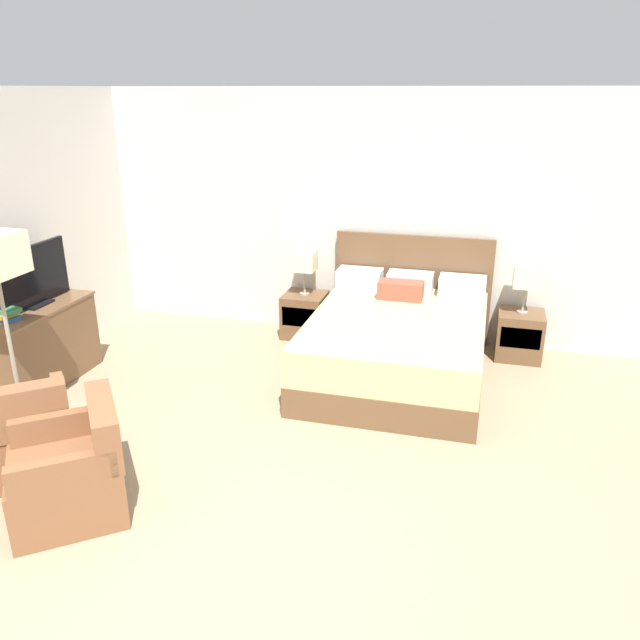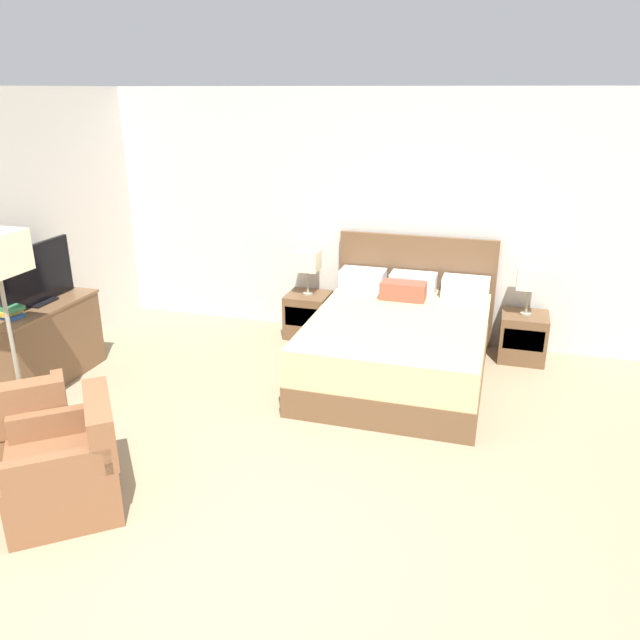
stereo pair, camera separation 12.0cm
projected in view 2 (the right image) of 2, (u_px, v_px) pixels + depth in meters
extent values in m
plane|color=#998466|center=(225.00, 551.00, 3.77)|extent=(11.37, 11.37, 0.00)
cube|color=beige|center=(368.00, 217.00, 6.74)|extent=(7.04, 0.06, 2.65)
cube|color=brown|center=(396.00, 365.00, 5.97)|extent=(1.61, 2.07, 0.28)
cube|color=#D6BC7F|center=(398.00, 336.00, 5.86)|extent=(1.60, 2.04, 0.33)
cube|color=brown|center=(415.00, 289.00, 6.76)|extent=(1.68, 0.05, 1.18)
cube|color=silver|center=(363.00, 279.00, 6.69)|extent=(0.47, 0.28, 0.20)
cube|color=silver|center=(413.00, 283.00, 6.54)|extent=(0.47, 0.28, 0.20)
cube|color=silver|center=(466.00, 287.00, 6.40)|extent=(0.47, 0.28, 0.20)
cube|color=brown|center=(403.00, 291.00, 6.32)|extent=(0.45, 0.22, 0.18)
cube|color=brown|center=(308.00, 315.00, 6.99)|extent=(0.46, 0.44, 0.49)
cube|color=#473120|center=(302.00, 317.00, 6.78)|extent=(0.39, 0.01, 0.22)
cube|color=brown|center=(523.00, 337.00, 6.38)|extent=(0.46, 0.44, 0.49)
cube|color=#473120|center=(524.00, 340.00, 6.16)|extent=(0.39, 0.01, 0.22)
cylinder|color=gray|center=(308.00, 293.00, 6.91)|extent=(0.11, 0.11, 0.02)
cylinder|color=gray|center=(308.00, 281.00, 6.86)|extent=(0.02, 0.02, 0.26)
cube|color=beige|center=(308.00, 260.00, 6.77)|extent=(0.25, 0.25, 0.22)
cylinder|color=gray|center=(526.00, 314.00, 6.29)|extent=(0.11, 0.11, 0.02)
cylinder|color=gray|center=(527.00, 301.00, 6.24)|extent=(0.02, 0.02, 0.26)
cube|color=beige|center=(530.00, 278.00, 6.16)|extent=(0.25, 0.25, 0.22)
cube|color=brown|center=(42.00, 343.00, 5.86)|extent=(0.51, 1.15, 0.76)
cube|color=brown|center=(36.00, 307.00, 5.73)|extent=(0.52, 1.18, 0.02)
cube|color=black|center=(41.00, 302.00, 5.79)|extent=(0.18, 0.29, 0.02)
cube|color=black|center=(36.00, 274.00, 5.69)|extent=(0.04, 0.92, 0.55)
cube|color=black|center=(38.00, 274.00, 5.69)|extent=(0.01, 0.89, 0.52)
cube|color=#234C8E|center=(8.00, 315.00, 5.43)|extent=(0.27, 0.19, 0.03)
cube|color=gold|center=(6.00, 311.00, 5.42)|extent=(0.23, 0.21, 0.04)
cube|color=#2D7042|center=(9.00, 308.00, 5.40)|extent=(0.26, 0.20, 0.04)
cube|color=brown|center=(22.00, 439.00, 4.60)|extent=(0.96, 0.96, 0.40)
cube|color=brown|center=(13.00, 410.00, 4.23)|extent=(0.62, 0.56, 0.36)
cube|color=brown|center=(60.00, 397.00, 4.61)|extent=(0.48, 0.53, 0.18)
cube|color=brown|center=(64.00, 482.00, 4.10)|extent=(0.95, 0.95, 0.40)
cube|color=brown|center=(100.00, 424.00, 4.06)|extent=(0.55, 0.63, 0.36)
cube|color=brown|center=(57.00, 468.00, 3.74)|extent=(0.55, 0.46, 0.18)
cube|color=brown|center=(57.00, 422.00, 4.25)|extent=(0.55, 0.46, 0.18)
cylinder|color=gray|center=(27.00, 426.00, 5.15)|extent=(0.28, 0.28, 0.02)
cylinder|color=gray|center=(14.00, 352.00, 4.92)|extent=(0.03, 0.03, 1.30)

